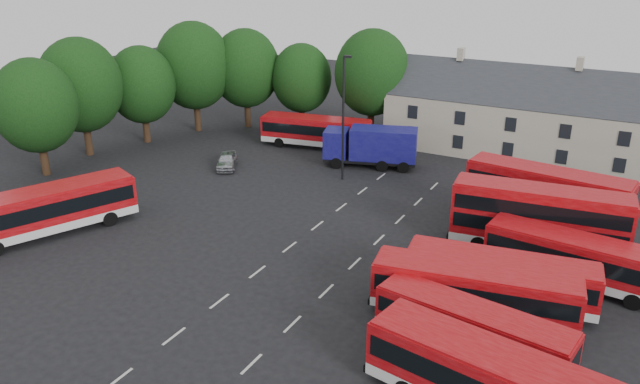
{
  "coord_description": "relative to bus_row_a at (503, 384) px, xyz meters",
  "views": [
    {
      "loc": [
        20.28,
        -30.99,
        19.54
      ],
      "look_at": [
        -0.43,
        7.21,
        2.2
      ],
      "focal_mm": 35.0,
      "sensor_mm": 36.0,
      "label": 1
    }
  ],
  "objects": [
    {
      "name": "ground",
      "position": [
        -16.81,
        8.22,
        -2.07
      ],
      "size": [
        140.0,
        140.0,
        0.0
      ],
      "primitive_type": "plane",
      "color": "black",
      "rests_on": "ground"
    },
    {
      "name": "lane_markings",
      "position": [
        -14.31,
        10.22,
        -2.06
      ],
      "size": [
        5.15,
        33.8,
        0.01
      ],
      "color": "beige",
      "rests_on": "ground"
    },
    {
      "name": "treeline",
      "position": [
        -37.55,
        27.59,
        4.61
      ],
      "size": [
        29.92,
        32.59,
        12.01
      ],
      "color": "black",
      "rests_on": "ground"
    },
    {
      "name": "terrace_houses",
      "position": [
        -2.81,
        38.22,
        1.79
      ],
      "size": [
        35.7,
        7.13,
        10.06
      ],
      "color": "beige",
      "rests_on": "ground"
    },
    {
      "name": "bus_row_a",
      "position": [
        0.0,
        0.0,
        0.0
      ],
      "size": [
        12.47,
        4.77,
        3.44
      ],
      "rotation": [
        0.0,
        0.0,
        -0.17
      ],
      "color": "silver",
      "rests_on": "ground"
    },
    {
      "name": "bus_row_b",
      "position": [
        -2.44,
        4.13,
        -0.37
      ],
      "size": [
        10.26,
        3.79,
        2.83
      ],
      "rotation": [
        0.0,
        0.0,
        -0.15
      ],
      "color": "silver",
      "rests_on": "ground"
    },
    {
      "name": "bus_row_c",
      "position": [
        -3.28,
        7.5,
        -0.18
      ],
      "size": [
        11.39,
        4.4,
        3.15
      ],
      "rotation": [
        0.0,
        0.0,
        0.17
      ],
      "color": "silver",
      "rests_on": "ground"
    },
    {
      "name": "bus_row_d",
      "position": [
        -2.41,
        9.88,
        -0.25
      ],
      "size": [
        10.95,
        4.0,
        3.03
      ],
      "rotation": [
        0.0,
        0.0,
        0.15
      ],
      "color": "silver",
      "rests_on": "ground"
    },
    {
      "name": "bus_row_e",
      "position": [
        1.2,
        14.32,
        -0.21
      ],
      "size": [
        11.15,
        3.67,
        3.1
      ],
      "rotation": [
        0.0,
        0.0,
        -0.11
      ],
      "color": "silver",
      "rests_on": "ground"
    },
    {
      "name": "bus_dd_south",
      "position": [
        -1.76,
        17.58,
        0.58
      ],
      "size": [
        11.57,
        3.89,
        4.65
      ],
      "rotation": [
        0.0,
        0.0,
        0.12
      ],
      "color": "silver",
      "rests_on": "ground"
    },
    {
      "name": "bus_dd_north",
      "position": [
        -2.02,
        21.55,
        0.58
      ],
      "size": [
        11.58,
        3.94,
        4.66
      ],
      "rotation": [
        0.0,
        0.0,
        -0.12
      ],
      "color": "silver",
      "rests_on": "ground"
    },
    {
      "name": "bus_west",
      "position": [
        -33.07,
        3.76,
        0.02
      ],
      "size": [
        7.37,
        12.41,
        3.48
      ],
      "rotation": [
        0.0,
        0.0,
        1.17
      ],
      "color": "silver",
      "rests_on": "ground"
    },
    {
      "name": "bus_north",
      "position": [
        -26.17,
        31.01,
        -0.17
      ],
      "size": [
        11.43,
        4.44,
        3.16
      ],
      "rotation": [
        0.0,
        0.0,
        0.17
      ],
      "color": "silver",
      "rests_on": "ground"
    },
    {
      "name": "box_truck",
      "position": [
        -18.74,
        28.31,
        0.03
      ],
      "size": [
        8.95,
        5.12,
        3.74
      ],
      "rotation": [
        0.0,
        0.0,
        0.31
      ],
      "color": "black",
      "rests_on": "ground"
    },
    {
      "name": "silver_car",
      "position": [
        -30.46,
        21.55,
        -1.35
      ],
      "size": [
        3.55,
        4.5,
        1.43
      ],
      "primitive_type": "imported",
      "rotation": [
        0.0,
        0.0,
        0.51
      ],
      "color": "#B5B7BD",
      "rests_on": "ground"
    },
    {
      "name": "lamppost",
      "position": [
        -19.57,
        23.96,
        3.78
      ],
      "size": [
        0.76,
        0.34,
        10.97
      ],
      "rotation": [
        0.0,
        0.0,
        0.11
      ],
      "color": "black",
      "rests_on": "ground"
    }
  ]
}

